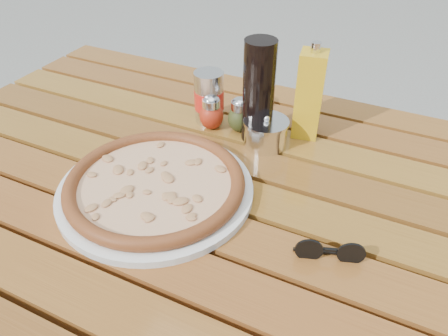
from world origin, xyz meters
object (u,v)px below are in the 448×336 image
at_px(olive_oil_cruet, 310,95).
at_px(pepper_shaker, 211,113).
at_px(pizza, 155,183).
at_px(plate, 156,190).
at_px(sunglasses, 330,252).
at_px(parmesan_tin, 266,132).
at_px(dark_bottle, 259,92).
at_px(oregano_shaker, 240,115).
at_px(table, 220,216).
at_px(soda_can, 209,98).

bearing_deg(olive_oil_cruet, pepper_shaker, -161.34).
bearing_deg(pizza, plate, -135.00).
relative_size(olive_oil_cruet, sunglasses, 1.94).
xyz_separation_m(pepper_shaker, parmesan_tin, (0.13, -0.01, -0.01)).
bearing_deg(dark_bottle, oregano_shaker, 167.21).
distance_m(pizza, olive_oil_cruet, 0.38).
height_order(plate, oregano_shaker, oregano_shaker).
height_order(dark_bottle, parmesan_tin, dark_bottle).
distance_m(table, parmesan_tin, 0.20).
bearing_deg(dark_bottle, plate, -110.19).
bearing_deg(plate, sunglasses, -2.86).
distance_m(oregano_shaker, sunglasses, 0.40).
bearing_deg(table, olive_oil_cruet, 70.40).
xyz_separation_m(soda_can, sunglasses, (0.36, -0.29, -0.04)).
bearing_deg(dark_bottle, olive_oil_cruet, 33.31).
xyz_separation_m(soda_can, parmesan_tin, (0.15, -0.04, -0.03)).
bearing_deg(parmesan_tin, pepper_shaker, 174.85).
relative_size(oregano_shaker, soda_can, 0.68).
height_order(oregano_shaker, sunglasses, oregano_shaker).
distance_m(table, dark_bottle, 0.27).
distance_m(table, sunglasses, 0.26).
height_order(olive_oil_cruet, parmesan_tin, olive_oil_cruet).
height_order(table, pepper_shaker, pepper_shaker).
xyz_separation_m(plate, pepper_shaker, (-0.01, 0.25, 0.03)).
relative_size(oregano_shaker, parmesan_tin, 0.68).
bearing_deg(pepper_shaker, table, -58.91).
height_order(pizza, dark_bottle, dark_bottle).
relative_size(dark_bottle, soda_can, 1.83).
xyz_separation_m(oregano_shaker, dark_bottle, (0.04, -0.01, 0.07)).
xyz_separation_m(table, sunglasses, (0.23, -0.08, 0.09)).
bearing_deg(pepper_shaker, soda_can, 125.64).
distance_m(soda_can, olive_oil_cruet, 0.22).
distance_m(olive_oil_cruet, sunglasses, 0.37).
height_order(plate, olive_oil_cruet, olive_oil_cruet).
height_order(dark_bottle, sunglasses, dark_bottle).
bearing_deg(sunglasses, plate, 158.19).
distance_m(pepper_shaker, oregano_shaker, 0.06).
distance_m(dark_bottle, parmesan_tin, 0.09).
bearing_deg(table, pepper_shaker, 121.09).
bearing_deg(soda_can, pizza, -83.59).
distance_m(plate, olive_oil_cruet, 0.38).
bearing_deg(pizza, table, 34.95).
relative_size(pizza, parmesan_tin, 2.79).
relative_size(table, pepper_shaker, 17.07).
distance_m(oregano_shaker, olive_oil_cruet, 0.16).
bearing_deg(pizza, sunglasses, -2.86).
xyz_separation_m(plate, parmesan_tin, (0.12, 0.24, 0.02)).
relative_size(oregano_shaker, dark_bottle, 0.37).
relative_size(plate, oregano_shaker, 4.39).
relative_size(pizza, oregano_shaker, 4.11).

